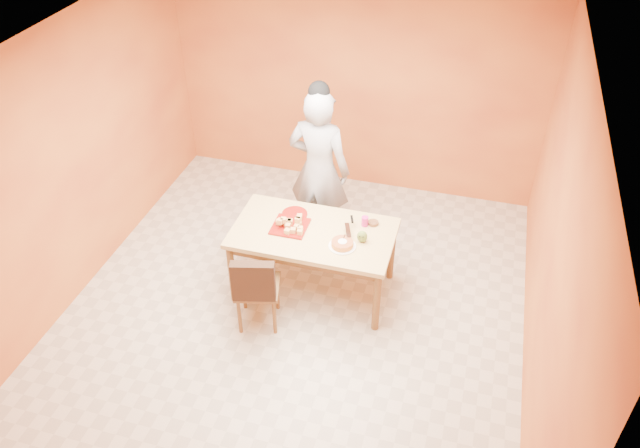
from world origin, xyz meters
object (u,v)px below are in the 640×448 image
(sponge_cake, at_px, (342,244))
(magenta_glass, at_px, (365,221))
(checker_tin, at_px, (373,223))
(pastry_platter, at_px, (290,226))
(red_dinner_plate, at_px, (295,214))
(dining_table, at_px, (313,239))
(dining_chair, at_px, (256,286))
(egg_ornament, at_px, (362,236))
(person, at_px, (319,170))

(sponge_cake, relative_size, magenta_glass, 2.11)
(sponge_cake, xyz_separation_m, checker_tin, (0.21, 0.43, -0.02))
(pastry_platter, relative_size, red_dinner_plate, 1.31)
(dining_table, height_order, red_dinner_plate, red_dinner_plate)
(dining_chair, distance_m, egg_ornament, 1.12)
(red_dinner_plate, relative_size, sponge_cake, 1.24)
(pastry_platter, bearing_deg, red_dinner_plate, 95.25)
(dining_chair, xyz_separation_m, magenta_glass, (0.86, 0.85, 0.34))
(pastry_platter, distance_m, red_dinner_plate, 0.22)
(dining_table, bearing_deg, red_dinner_plate, 140.54)
(magenta_glass, bearing_deg, checker_tin, 27.21)
(dining_chair, bearing_deg, sponge_cake, 18.27)
(dining_table, relative_size, pastry_platter, 4.66)
(dining_table, distance_m, sponge_cake, 0.39)
(pastry_platter, xyz_separation_m, magenta_glass, (0.71, 0.23, 0.04))
(egg_ornament, bearing_deg, dining_chair, -154.85)
(egg_ornament, distance_m, magenta_glass, 0.26)
(dining_chair, bearing_deg, red_dinner_plate, 67.05)
(person, xyz_separation_m, sponge_cake, (0.51, -0.97, -0.15))
(dining_table, distance_m, red_dinner_plate, 0.35)
(sponge_cake, bearing_deg, pastry_platter, 165.11)
(pastry_platter, relative_size, magenta_glass, 3.43)
(person, height_order, pastry_platter, person)
(dining_chair, relative_size, person, 0.48)
(sponge_cake, height_order, checker_tin, sponge_cake)
(dining_table, relative_size, dining_chair, 1.75)
(red_dinner_plate, distance_m, checker_tin, 0.81)
(dining_table, distance_m, pastry_platter, 0.26)
(person, distance_m, checker_tin, 0.92)
(person, xyz_separation_m, egg_ornament, (0.67, -0.85, -0.12))
(red_dinner_plate, relative_size, egg_ornament, 2.09)
(red_dinner_plate, bearing_deg, person, 81.60)
(sponge_cake, xyz_separation_m, magenta_glass, (0.13, 0.39, 0.01))
(egg_ornament, bearing_deg, red_dinner_plate, 154.03)
(checker_tin, bearing_deg, magenta_glass, -152.79)
(dining_table, distance_m, checker_tin, 0.62)
(red_dinner_plate, height_order, sponge_cake, sponge_cake)
(dining_table, bearing_deg, sponge_cake, -24.54)
(egg_ornament, height_order, magenta_glass, egg_ornament)
(dining_chair, bearing_deg, checker_tin, 29.27)
(egg_ornament, bearing_deg, checker_tin, 72.80)
(person, bearing_deg, sponge_cake, 122.57)
(person, xyz_separation_m, magenta_glass, (0.64, -0.58, -0.13))
(dining_chair, height_order, pastry_platter, dining_chair)
(dining_chair, xyz_separation_m, checker_tin, (0.93, 0.89, 0.30))
(dining_table, bearing_deg, magenta_glass, 26.58)
(sponge_cake, relative_size, egg_ornament, 1.68)
(dining_chair, height_order, magenta_glass, dining_chair)
(dining_chair, xyz_separation_m, red_dinner_plate, (0.13, 0.83, 0.29))
(egg_ornament, bearing_deg, person, 120.13)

